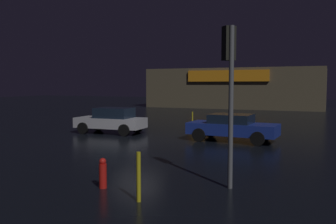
{
  "coord_description": "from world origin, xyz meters",
  "views": [
    {
      "loc": [
        8.95,
        -16.49,
        2.93
      ],
      "look_at": [
        -0.15,
        4.37,
        1.21
      ],
      "focal_mm": 39.37,
      "sensor_mm": 36.0,
      "label": 1
    }
  ],
  "objects_px": {
    "store_building": "(236,88)",
    "car_near": "(232,127)",
    "traffic_signal_opposite": "(229,72)",
    "car_far": "(112,120)",
    "fire_hydrant": "(103,173)"
  },
  "relations": [
    {
      "from": "store_building",
      "to": "traffic_signal_opposite",
      "type": "relative_size",
      "value": 4.7
    },
    {
      "from": "store_building",
      "to": "car_far",
      "type": "relative_size",
      "value": 5.05
    },
    {
      "from": "store_building",
      "to": "traffic_signal_opposite",
      "type": "height_order",
      "value": "store_building"
    },
    {
      "from": "car_far",
      "to": "fire_hydrant",
      "type": "relative_size",
      "value": 4.89
    },
    {
      "from": "store_building",
      "to": "car_far",
      "type": "height_order",
      "value": "store_building"
    },
    {
      "from": "car_far",
      "to": "fire_hydrant",
      "type": "bearing_deg",
      "value": -58.91
    },
    {
      "from": "traffic_signal_opposite",
      "to": "car_near",
      "type": "distance_m",
      "value": 9.03
    },
    {
      "from": "car_near",
      "to": "car_far",
      "type": "distance_m",
      "value": 7.36
    },
    {
      "from": "store_building",
      "to": "car_near",
      "type": "relative_size",
      "value": 4.6
    },
    {
      "from": "store_building",
      "to": "fire_hydrant",
      "type": "xyz_separation_m",
      "value": [
        5.12,
        -38.16,
        -2.02
      ]
    },
    {
      "from": "car_near",
      "to": "store_building",
      "type": "bearing_deg",
      "value": 102.76
    },
    {
      "from": "car_far",
      "to": "fire_hydrant",
      "type": "xyz_separation_m",
      "value": [
        6.08,
        -10.09,
        -0.37
      ]
    },
    {
      "from": "traffic_signal_opposite",
      "to": "car_near",
      "type": "xyz_separation_m",
      "value": [
        -1.94,
        8.45,
        -2.53
      ]
    },
    {
      "from": "store_building",
      "to": "car_far",
      "type": "xyz_separation_m",
      "value": [
        -0.97,
        -28.07,
        -1.65
      ]
    },
    {
      "from": "car_near",
      "to": "fire_hydrant",
      "type": "bearing_deg",
      "value": -97.3
    }
  ]
}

